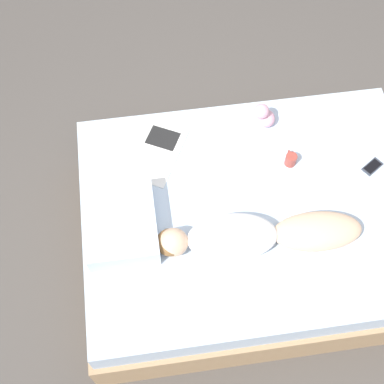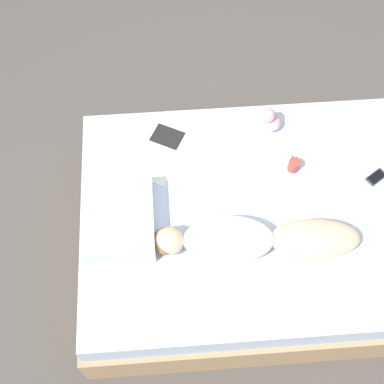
# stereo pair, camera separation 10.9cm
# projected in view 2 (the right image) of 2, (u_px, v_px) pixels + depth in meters

# --- Properties ---
(ground_plane) EXTENTS (12.00, 12.00, 0.00)m
(ground_plane) POSITION_uv_depth(u_px,v_px,m) (246.00, 246.00, 3.80)
(ground_plane) COLOR #4C4742
(bed) EXTENTS (1.67, 2.22, 0.56)m
(bed) POSITION_uv_depth(u_px,v_px,m) (250.00, 229.00, 3.56)
(bed) COLOR tan
(bed) RESTS_ON ground_plane
(person) EXTENTS (0.33, 1.23, 0.18)m
(person) POSITION_uv_depth(u_px,v_px,m) (250.00, 239.00, 3.12)
(person) COLOR #DBB28E
(person) RESTS_ON bed
(open_magazine) EXTENTS (0.56, 0.48, 0.01)m
(open_magazine) POSITION_uv_depth(u_px,v_px,m) (160.00, 150.00, 3.53)
(open_magazine) COLOR white
(open_magazine) RESTS_ON bed
(coffee_mug) EXTENTS (0.11, 0.07, 0.08)m
(coffee_mug) POSITION_uv_depth(u_px,v_px,m) (294.00, 165.00, 3.42)
(coffee_mug) COLOR #993D33
(coffee_mug) RESTS_ON bed
(cell_phone) EXTENTS (0.14, 0.16, 0.01)m
(cell_phone) POSITION_uv_depth(u_px,v_px,m) (376.00, 177.00, 3.43)
(cell_phone) COLOR #333842
(cell_phone) RESTS_ON bed
(plush_toy) EXTENTS (0.13, 0.15, 0.19)m
(plush_toy) POSITION_uv_depth(u_px,v_px,m) (270.00, 120.00, 3.55)
(plush_toy) COLOR #DB9EB2
(plush_toy) RESTS_ON bed
(pillow) EXTENTS (0.51, 0.42, 0.15)m
(pillow) POSITION_uv_depth(u_px,v_px,m) (119.00, 220.00, 3.20)
(pillow) COLOR silver
(pillow) RESTS_ON bed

